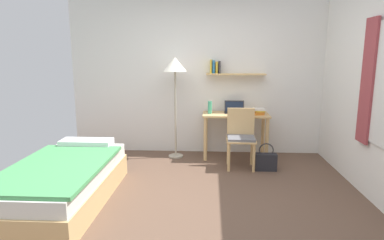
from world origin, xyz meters
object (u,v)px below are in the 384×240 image
Objects in this scene: water_bottle at (210,107)px; book_stack at (259,111)px; bed at (63,182)px; handbag at (266,161)px; desk_chair at (241,135)px; standing_lamp at (175,70)px; desk at (235,122)px; laptop at (234,110)px.

book_stack is (0.77, -0.04, -0.05)m from water_bottle.
handbag is at bearing 25.87° from bed.
bed is 2.51m from desk_chair.
book_stack is at bearing 35.97° from bed.
bed is 2.75m from handbag.
water_bottle is 0.78m from book_stack.
water_bottle is (0.56, 0.02, -0.59)m from standing_lamp.
desk is at bearing 1.98° from standing_lamp.
laptop is at bearing 14.32° from water_bottle.
handbag is (2.47, 1.20, -0.10)m from bed.
desk is 5.24× the size of water_bottle.
laptop is at bearing 7.07° from standing_lamp.
handbag is at bearing -35.98° from water_bottle.
water_bottle reaches higher than laptop.
laptop is 1.04m from handbag.
standing_lamp is (-1.02, 0.44, 0.93)m from desk_chair.
desk is 1.28m from standing_lamp.
bed is 2.51m from water_bottle.
laptop reaches higher than handbag.
bed is at bearing -154.13° from handbag.
desk is 2.59× the size of handbag.
desk is at bearing 171.79° from book_stack.
water_bottle is 0.49× the size of handbag.
bed is 2.23× the size of desk_chair.
desk is (2.06, 1.81, 0.35)m from bed.
handbag is at bearing -56.44° from desk.
desk_chair is 3.91× the size of book_stack.
desk_chair is 0.52m from handbag.
standing_lamp is at bearing -172.93° from laptop.
bed is at bearing -138.73° from desk.
standing_lamp reaches higher than desk.
standing_lamp is 7.24× the size of book_stack.
laptop is 0.40m from book_stack.
laptop is (-0.02, 0.08, 0.19)m from desk.
water_bottle is (-0.41, -0.02, 0.24)m from desk.
standing_lamp is at bearing 58.40° from bed.
book_stack is (1.33, -0.02, -0.64)m from standing_lamp.
laptop is 0.79× the size of handbag.
desk is 1.21× the size of desk_chair.
water_bottle reaches higher than desk.
desk is 0.86m from handbag.
desk_chair is at bearing 158.81° from handbag.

